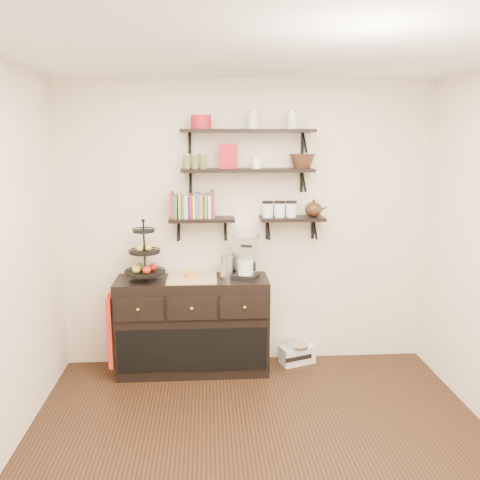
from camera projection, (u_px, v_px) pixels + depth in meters
name	position (u px, v px, depth m)	size (l,w,h in m)	color
floor	(266.00, 469.00, 3.39)	(3.50, 3.50, 0.00)	black
ceiling	(270.00, 42.00, 2.86)	(3.50, 3.50, 0.02)	white
back_wall	(246.00, 226.00, 4.84)	(3.50, 0.02, 2.70)	white
shelf_top	(248.00, 131.00, 4.54)	(1.20, 0.27, 0.23)	black
shelf_mid	(247.00, 171.00, 4.61)	(1.20, 0.27, 0.23)	black
shelf_low_left	(202.00, 220.00, 4.68)	(0.60, 0.25, 0.23)	black
shelf_low_right	(292.00, 219.00, 4.73)	(0.60, 0.25, 0.23)	black
cookbooks	(196.00, 205.00, 4.65)	(0.43, 0.15, 0.26)	#A8212F
glass_canisters	(279.00, 210.00, 4.71)	(0.32, 0.10, 0.13)	silver
sideboard	(193.00, 325.00, 4.75)	(1.40, 0.50, 0.92)	black
fruit_stand	(145.00, 260.00, 4.61)	(0.36, 0.36, 0.54)	black
candle	(191.00, 273.00, 4.65)	(0.08, 0.08, 0.08)	#BE7D2B
coffee_maker	(245.00, 257.00, 4.69)	(0.27, 0.28, 0.41)	black
thermal_carafe	(227.00, 267.00, 4.64)	(0.11, 0.11, 0.22)	silver
apron	(112.00, 329.00, 4.61)	(0.04, 0.28, 0.65)	#B92D13
radio	(297.00, 354.00, 4.97)	(0.37, 0.28, 0.20)	silver
recipe_box	(228.00, 156.00, 4.57)	(0.16, 0.06, 0.22)	#A91324
walnut_bowl	(302.00, 161.00, 4.62)	(0.24, 0.24, 0.13)	black
ramekins	(257.00, 163.00, 4.59)	(0.09, 0.09, 0.10)	white
teapot	(314.00, 208.00, 4.73)	(0.22, 0.16, 0.16)	#391F11
red_pot	(201.00, 122.00, 4.49)	(0.18, 0.18, 0.12)	#A91324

